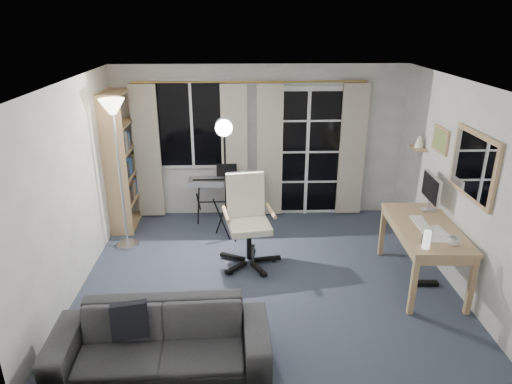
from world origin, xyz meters
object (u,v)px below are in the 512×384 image
bookshelf (120,163)px  desk (425,233)px  studio_light (224,142)px  keyboard_piano (227,182)px  mug (454,240)px  sofa (160,332)px  office_chair (247,212)px  torchiere_lamp (115,130)px  monitor (431,189)px

bookshelf → desk: 4.42m
bookshelf → studio_light: size_ratio=1.13×
keyboard_piano → desk: bearing=-38.5°
keyboard_piano → desk: 3.05m
bookshelf → studio_light: bearing=-23.0°
bookshelf → mug: (4.11, -2.33, -0.17)m
sofa → office_chair: bearing=65.5°
office_chair → bookshelf: bearing=137.6°
office_chair → desk: office_chair is taller
torchiere_lamp → sofa: 2.88m
studio_light → desk: bearing=-26.9°
bookshelf → mug: size_ratio=16.83×
office_chair → sofa: (-0.82, -1.98, -0.31)m
mug → sofa: size_ratio=0.06×
studio_light → monitor: 2.73m
studio_light → mug: (2.50, -1.69, -0.66)m
studio_light → mug: 3.09m
studio_light → desk: (2.40, -1.19, -0.82)m
keyboard_piano → mug: keyboard_piano is taller
keyboard_piano → studio_light: (0.01, -0.69, 0.83)m
keyboard_piano → desk: (2.41, -1.88, 0.02)m
sofa → torchiere_lamp: bearing=107.9°
keyboard_piano → desk: keyboard_piano is taller
bookshelf → monitor: size_ratio=3.83×
desk → keyboard_piano: bearing=144.4°
mug → studio_light: bearing=146.0°
desk → monitor: 0.62m
bookshelf → monitor: bearing=-19.3°
sofa → mug: bearing=14.0°
desk → monitor: bearing=68.7°
office_chair → sofa: bearing=-122.2°
torchiere_lamp → monitor: 4.10m
sofa → keyboard_piano: bearing=78.8°
monitor → studio_light: bearing=166.5°
studio_light → sofa: studio_light is taller
studio_light → monitor: studio_light is taller
torchiere_lamp → keyboard_piano: (1.41, 0.82, -1.03)m
keyboard_piano → studio_light: size_ratio=0.64×
office_chair → desk: 2.20m
torchiere_lamp → monitor: (4.01, -0.61, -0.64)m
monitor → keyboard_piano: bearing=153.6°
monitor → torchiere_lamp: bearing=173.7°
bookshelf → desk: (4.01, -1.83, -0.33)m
studio_light → sofa: (-0.53, -2.56, -1.09)m
bookshelf → torchiere_lamp: bearing=-77.0°
torchiere_lamp → desk: size_ratio=1.45×
torchiere_lamp → keyboard_piano: size_ratio=1.77×
torchiere_lamp → desk: torchiere_lamp is taller
mug → torchiere_lamp: bearing=158.3°
monitor → mug: 0.98m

